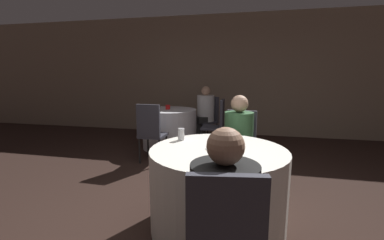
# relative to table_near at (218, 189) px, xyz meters

# --- Properties ---
(ground_plane) EXTENTS (16.00, 16.00, 0.00)m
(ground_plane) POSITION_rel_table_near_xyz_m (-0.24, -0.13, -0.38)
(ground_plane) COLOR black
(wall_back) EXTENTS (16.00, 0.06, 2.80)m
(wall_back) POSITION_rel_table_near_xyz_m (-0.24, 3.98, 1.02)
(wall_back) COLOR gray
(wall_back) RESTS_ON ground_plane
(table_near) EXTENTS (1.23, 1.23, 0.76)m
(table_near) POSITION_rel_table_near_xyz_m (0.00, 0.00, 0.00)
(table_near) COLOR white
(table_near) RESTS_ON ground_plane
(table_far) EXTENTS (1.05, 1.05, 0.76)m
(table_far) POSITION_rel_table_near_xyz_m (-1.24, 2.50, 0.00)
(table_far) COLOR silver
(table_far) RESTS_ON ground_plane
(chair_near_north) EXTENTS (0.46, 0.46, 0.97)m
(chair_near_north) POSITION_rel_table_near_xyz_m (0.16, 1.02, 0.19)
(chair_near_north) COLOR #383842
(chair_near_north) RESTS_ON ground_plane
(chair_far_northeast) EXTENTS (0.57, 0.57, 0.97)m
(chair_far_northeast) POSITION_rel_table_near_xyz_m (-0.55, 3.14, 0.19)
(chair_far_northeast) COLOR #383842
(chair_far_northeast) RESTS_ON ground_plane
(chair_far_east) EXTENTS (0.41, 0.40, 0.97)m
(chair_far_east) POSITION_rel_table_near_xyz_m (-0.30, 2.50, 0.19)
(chair_far_east) COLOR #383842
(chair_far_east) RESTS_ON ground_plane
(chair_far_south) EXTENTS (0.41, 0.41, 0.97)m
(chair_far_south) POSITION_rel_table_near_xyz_m (-1.26, 1.55, 0.19)
(chair_far_south) COLOR #383842
(chair_far_south) RESTS_ON ground_plane
(person_black_shirt) EXTENTS (0.40, 0.52, 1.15)m
(person_black_shirt) POSITION_rel_table_near_xyz_m (0.13, -0.86, 0.22)
(person_black_shirt) COLOR black
(person_black_shirt) RESTS_ON ground_plane
(person_white_shirt) EXTENTS (0.50, 0.49, 1.18)m
(person_white_shirt) POSITION_rel_table_near_xyz_m (-0.67, 3.03, 0.23)
(person_white_shirt) COLOR #282828
(person_white_shirt) RESTS_ON ground_plane
(person_green_jacket) EXTENTS (0.38, 0.51, 1.17)m
(person_green_jacket) POSITION_rel_table_near_xyz_m (0.13, 0.86, 0.22)
(person_green_jacket) COLOR #4C4238
(person_green_jacket) RESTS_ON ground_plane
(pizza_plate_near) EXTENTS (0.23, 0.23, 0.02)m
(pizza_plate_near) POSITION_rel_table_near_xyz_m (-0.00, 0.01, 0.39)
(pizza_plate_near) COLOR white
(pizza_plate_near) RESTS_ON table_near
(soda_can_silver) EXTENTS (0.07, 0.07, 0.12)m
(soda_can_silver) POSITION_rel_table_near_xyz_m (-0.41, 0.25, 0.44)
(soda_can_silver) COLOR silver
(soda_can_silver) RESTS_ON table_near
(soda_can_blue) EXTENTS (0.07, 0.07, 0.12)m
(soda_can_blue) POSITION_rel_table_near_xyz_m (0.16, -0.11, 0.44)
(soda_can_blue) COLOR #1E38A5
(soda_can_blue) RESTS_ON table_near
(cup_far) EXTENTS (0.09, 0.09, 0.09)m
(cup_far) POSITION_rel_table_near_xyz_m (-1.28, 2.51, 0.42)
(cup_far) COLOR red
(cup_far) RESTS_ON table_far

